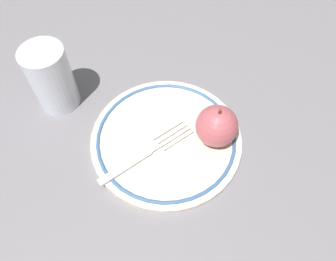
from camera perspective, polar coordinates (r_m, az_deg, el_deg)
ground_plane at (r=0.55m, az=0.13°, el=-0.34°), size 2.00×2.00×0.00m
plate at (r=0.53m, az=-0.00°, el=-1.56°), size 0.24×0.24×0.01m
apple_red_whole at (r=0.51m, az=8.56°, el=1.24°), size 0.07×0.07×0.07m
fork at (r=0.51m, az=-4.33°, el=-4.27°), size 0.12×0.14×0.00m
drinking_glass at (r=0.58m, az=-19.65°, el=8.55°), size 0.07×0.07×0.12m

